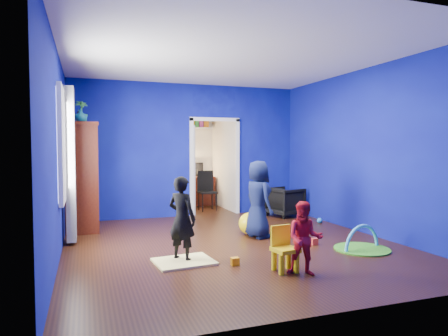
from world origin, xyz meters
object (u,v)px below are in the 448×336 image
object	(u,v)px
tv_armoire	(82,176)
hopper_ball	(250,224)
toddler_red	(305,238)
crt_tv	(84,174)
armchair	(284,202)
child_navy	(258,199)
vase	(81,116)
kid_chair	(285,251)
folding_chair	(208,192)
study_desk	(197,191)
play_mat	(362,249)
child_black	(182,219)

from	to	relation	value
tv_armoire	hopper_ball	xyz separation A→B (m)	(2.74, -1.44, -0.79)
toddler_red	crt_tv	xyz separation A→B (m)	(-2.46, 3.70, 0.58)
armchair	child_navy	xyz separation A→B (m)	(-1.40, -1.71, 0.33)
vase	child_navy	bearing A→B (deg)	-26.52
kid_chair	folding_chair	xyz separation A→B (m)	(0.46, 4.80, 0.21)
kid_chair	vase	bearing A→B (deg)	118.94
toddler_red	hopper_ball	xyz separation A→B (m)	(0.25, 2.26, -0.25)
toddler_red	study_desk	bearing A→B (deg)	116.69
play_mat	child_navy	bearing A→B (deg)	131.61
tv_armoire	toddler_red	bearing A→B (deg)	-55.98
toddler_red	child_navy	bearing A→B (deg)	111.32
child_black	study_desk	world-z (taller)	child_black
toddler_red	folding_chair	bearing A→B (deg)	116.12
child_navy	tv_armoire	size ratio (longest dim) A/B	0.66
kid_chair	toddler_red	bearing A→B (deg)	-60.46
armchair	vase	distance (m)	4.56
crt_tv	armchair	bearing A→B (deg)	0.25
armchair	child_black	bearing A→B (deg)	113.80
vase	study_desk	xyz separation A→B (m)	(2.81, 2.55, -1.70)
study_desk	toddler_red	bearing A→B (deg)	-92.99
play_mat	armchair	bearing A→B (deg)	84.62
child_black	crt_tv	xyz separation A→B (m)	(-1.22, 2.63, 0.45)
tv_armoire	study_desk	world-z (taller)	tv_armoire
tv_armoire	folding_chair	size ratio (longest dim) A/B	2.13
crt_tv	tv_armoire	bearing A→B (deg)	180.00
armchair	vase	world-z (taller)	vase
armchair	child_black	xyz separation A→B (m)	(-2.93, -2.65, 0.25)
armchair	crt_tv	world-z (taller)	crt_tv
armchair	folding_chair	distance (m)	1.89
kid_chair	folding_chair	distance (m)	4.82
child_navy	toddler_red	size ratio (longest dim) A/B	1.47
tv_armoire	kid_chair	xyz separation A→B (m)	(2.35, -3.50, -0.73)
armchair	folding_chair	world-z (taller)	folding_chair
armchair	hopper_ball	size ratio (longest dim) A/B	1.85
child_navy	toddler_red	distance (m)	2.04
child_navy	toddler_red	xyz separation A→B (m)	(-0.30, -2.01, -0.21)
study_desk	play_mat	bearing A→B (deg)	-78.03
vase	hopper_ball	size ratio (longest dim) A/B	0.59
child_black	play_mat	xyz separation A→B (m)	(2.65, -0.32, -0.56)
play_mat	folding_chair	bearing A→B (deg)	104.57
crt_tv	play_mat	size ratio (longest dim) A/B	0.87
child_navy	folding_chair	distance (m)	2.99
play_mat	vase	bearing A→B (deg)	145.85
armchair	kid_chair	bearing A→B (deg)	133.99
vase	kid_chair	size ratio (longest dim) A/B	0.45
hopper_ball	crt_tv	bearing A→B (deg)	151.89
kid_chair	hopper_ball	bearing A→B (deg)	71.80
toddler_red	play_mat	size ratio (longest dim) A/B	1.09
crt_tv	child_navy	bearing A→B (deg)	-31.60
crt_tv	hopper_ball	size ratio (longest dim) A/B	1.84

